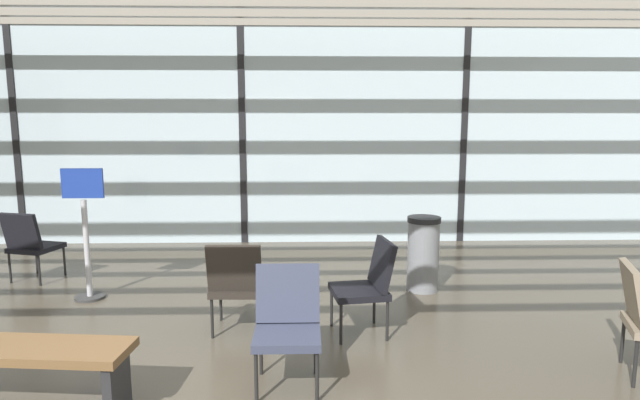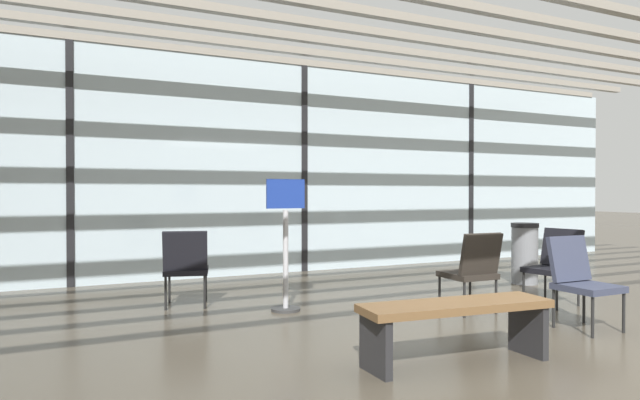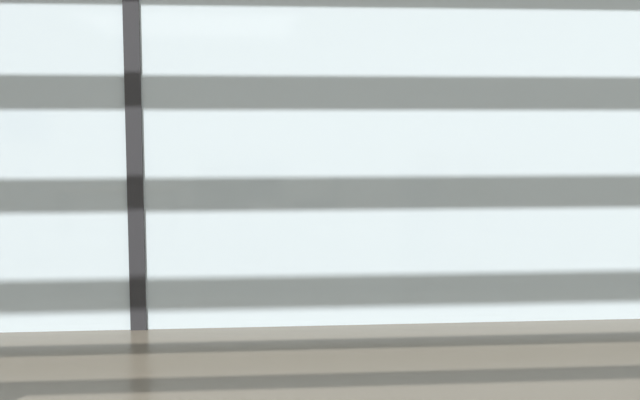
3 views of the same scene
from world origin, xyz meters
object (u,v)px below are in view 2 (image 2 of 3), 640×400
at_px(info_sign, 286,249).
at_px(lounge_chair_0, 580,276).
at_px(trash_bin, 525,253).
at_px(lounge_chair_5, 186,263).
at_px(parked_airplane, 257,166).
at_px(lounge_chair_1, 473,267).
at_px(waiting_bench, 456,316).
at_px(lounge_chair_3, 555,262).

bearing_deg(info_sign, lounge_chair_0, -40.55).
bearing_deg(lounge_chair_0, trash_bin, 54.57).
bearing_deg(lounge_chair_5, parked_airplane, -98.69).
distance_m(lounge_chair_5, trash_bin, 4.70).
relative_size(lounge_chair_1, trash_bin, 1.01).
xyz_separation_m(trash_bin, info_sign, (-3.73, -0.19, 0.25)).
bearing_deg(waiting_bench, parked_airplane, 84.35).
distance_m(lounge_chair_1, waiting_bench, 1.82).
bearing_deg(lounge_chair_5, lounge_chair_3, 172.22).
xyz_separation_m(parked_airplane, trash_bin, (1.12, -8.42, -1.58)).
xyz_separation_m(lounge_chair_0, info_sign, (-2.25, 1.92, 0.18)).
bearing_deg(info_sign, lounge_chair_5, 145.55).
distance_m(lounge_chair_3, trash_bin, 1.44).
distance_m(parked_airplane, lounge_chair_5, 8.85).
distance_m(lounge_chair_0, lounge_chair_5, 4.10).
height_order(lounge_chair_3, info_sign, info_sign).
height_order(lounge_chair_0, lounge_chair_5, same).
bearing_deg(info_sign, lounge_chair_1, -29.54).
distance_m(lounge_chair_1, trash_bin, 2.31).
bearing_deg(lounge_chair_5, lounge_chair_1, 164.11).
bearing_deg(trash_bin, info_sign, -177.12).
xyz_separation_m(parked_airplane, lounge_chair_1, (-0.86, -9.60, -1.52)).
bearing_deg(lounge_chair_3, waiting_bench, -71.69).
bearing_deg(waiting_bench, lounge_chair_5, 121.30).
height_order(lounge_chair_1, trash_bin, lounge_chair_1).
bearing_deg(info_sign, parked_airplane, 73.10).
distance_m(waiting_bench, info_sign, 2.34).
height_order(lounge_chair_3, lounge_chair_5, same).
bearing_deg(lounge_chair_3, lounge_chair_1, -99.84).
xyz_separation_m(lounge_chair_5, info_sign, (0.95, -0.65, 0.18)).
height_order(parked_airplane, lounge_chair_3, parked_airplane).
bearing_deg(trash_bin, lounge_chair_3, -122.78).
bearing_deg(waiting_bench, trash_bin, 42.54).
distance_m(parked_airplane, info_sign, 9.09).
distance_m(waiting_bench, trash_bin, 4.09).
height_order(lounge_chair_1, lounge_chair_3, same).
bearing_deg(lounge_chair_0, lounge_chair_1, 117.71).
distance_m(lounge_chair_0, waiting_bench, 1.82).
height_order(parked_airplane, trash_bin, parked_airplane).
distance_m(parked_airplane, lounge_chair_3, 9.75).
relative_size(lounge_chair_5, trash_bin, 1.01).
height_order(parked_airplane, lounge_chair_1, parked_airplane).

